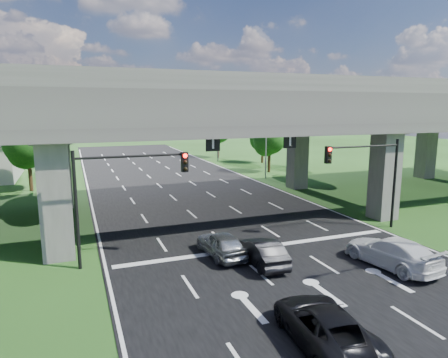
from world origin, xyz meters
TOP-DOWN VIEW (x-y plane):
  - ground at (0.00, 0.00)m, footprint 160.00×160.00m
  - road at (0.00, 10.00)m, footprint 18.00×120.00m
  - overpass at (0.00, 12.00)m, footprint 80.00×15.00m
  - signal_right at (7.82, 3.94)m, footprint 5.76×0.54m
  - signal_left at (-7.82, 3.94)m, footprint 5.76×0.54m
  - streetlight_far at (10.10, 24.00)m, footprint 3.38×0.25m
  - streetlight_beyond at (10.10, 40.00)m, footprint 3.38×0.25m
  - tree_left_near at (-13.95, 26.00)m, footprint 4.50×4.50m
  - tree_left_mid at (-16.95, 34.00)m, footprint 3.91×3.90m
  - tree_left_far at (-12.95, 42.00)m, footprint 4.80×4.80m
  - tree_right_near at (13.05, 28.00)m, footprint 4.20×4.20m
  - tree_right_mid at (16.05, 36.00)m, footprint 3.91×3.90m
  - tree_right_far at (12.05, 44.00)m, footprint 4.50×4.50m
  - car_silver at (-2.74, 3.00)m, footprint 1.93×4.15m
  - car_dark at (-1.12, 1.17)m, footprint 1.69×4.11m
  - car_white at (4.88, -1.40)m, footprint 2.71×5.35m
  - car_trailing at (-2.32, -5.95)m, footprint 2.77×5.12m

SIDE VIEW (x-z plane):
  - ground at x=0.00m, z-range 0.00..0.00m
  - road at x=0.00m, z-range 0.00..0.03m
  - car_dark at x=-1.12m, z-range 0.03..1.35m
  - car_trailing at x=-2.32m, z-range 0.03..1.39m
  - car_silver at x=-2.74m, z-range 0.03..1.41m
  - car_white at x=4.88m, z-range 0.03..1.52m
  - tree_left_mid at x=-16.95m, z-range 0.79..7.55m
  - tree_right_mid at x=16.05m, z-range 0.79..7.55m
  - signal_right at x=7.82m, z-range 1.19..7.19m
  - signal_left at x=-7.82m, z-range 1.19..7.19m
  - tree_right_near at x=13.05m, z-range 0.86..8.14m
  - tree_left_near at x=-13.95m, z-range 0.92..8.72m
  - tree_right_far at x=12.05m, z-range 0.92..8.72m
  - tree_left_far at x=-12.95m, z-range 0.98..9.30m
  - streetlight_far at x=10.10m, z-range 0.85..10.85m
  - streetlight_beyond at x=10.10m, z-range 0.85..10.85m
  - overpass at x=0.00m, z-range 2.92..12.92m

